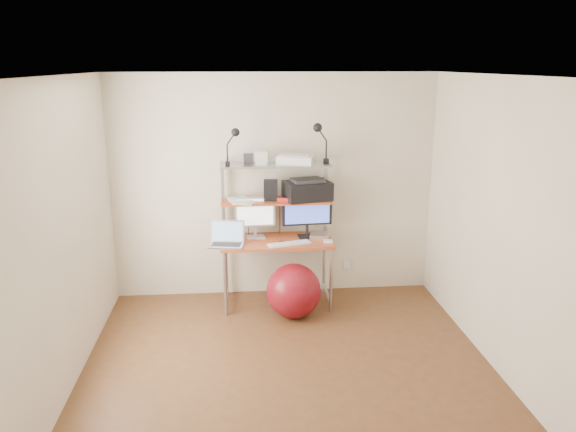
# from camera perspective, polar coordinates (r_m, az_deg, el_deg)

# --- Properties ---
(room) EXTENTS (3.60, 3.60, 3.60)m
(room) POSITION_cam_1_polar(r_m,az_deg,el_deg) (4.55, 0.11, -1.85)
(room) COLOR brown
(room) RESTS_ON ground
(computer_desk) EXTENTS (1.20, 0.60, 1.57)m
(computer_desk) POSITION_cam_1_polar(r_m,az_deg,el_deg) (6.07, -1.20, -0.33)
(computer_desk) COLOR #C65526
(computer_desk) RESTS_ON ground
(desktop) EXTENTS (1.20, 0.60, 0.00)m
(desktop) POSITION_cam_1_polar(r_m,az_deg,el_deg) (6.08, -1.15, -2.45)
(desktop) COLOR #C65526
(desktop) RESTS_ON computer_desk
(mid_shelf) EXTENTS (1.18, 0.34, 0.00)m
(mid_shelf) POSITION_cam_1_polar(r_m,az_deg,el_deg) (6.09, -1.26, 1.61)
(mid_shelf) COLOR #C65526
(mid_shelf) RESTS_ON computer_desk
(top_shelf) EXTENTS (1.18, 0.34, 0.00)m
(top_shelf) POSITION_cam_1_polar(r_m,az_deg,el_deg) (6.01, -1.28, 5.32)
(top_shelf) COLOR #A1A1A6
(top_shelf) RESTS_ON computer_desk
(floor) EXTENTS (3.60, 3.60, 0.00)m
(floor) POSITION_cam_1_polar(r_m,az_deg,el_deg) (5.06, 0.10, -15.48)
(floor) COLOR brown
(floor) RESTS_ON ground
(wall_outlet) EXTENTS (0.08, 0.01, 0.12)m
(wall_outlet) POSITION_cam_1_polar(r_m,az_deg,el_deg) (6.65, 6.00, -4.94)
(wall_outlet) COLOR silver
(wall_outlet) RESTS_ON room
(monitor_silver) EXTENTS (0.44, 0.17, 0.49)m
(monitor_silver) POSITION_cam_1_polar(r_m,az_deg,el_deg) (6.10, -3.36, 0.15)
(monitor_silver) COLOR silver
(monitor_silver) RESTS_ON desktop
(monitor_black) EXTENTS (0.55, 0.17, 0.55)m
(monitor_black) POSITION_cam_1_polar(r_m,az_deg,el_deg) (6.12, 1.97, 0.35)
(monitor_black) COLOR black
(monitor_black) RESTS_ON desktop
(laptop) EXTENTS (0.40, 0.34, 0.31)m
(laptop) POSITION_cam_1_polar(r_m,az_deg,el_deg) (5.94, -6.21, -2.41)
(laptop) COLOR silver
(laptop) RESTS_ON desktop
(keyboard) EXTENTS (0.47, 0.25, 0.01)m
(keyboard) POSITION_cam_1_polar(r_m,az_deg,el_deg) (5.93, 0.12, -2.83)
(keyboard) COLOR silver
(keyboard) RESTS_ON desktop
(mouse) EXTENTS (0.10, 0.07, 0.03)m
(mouse) POSITION_cam_1_polar(r_m,az_deg,el_deg) (6.00, 4.09, -2.57)
(mouse) COLOR silver
(mouse) RESTS_ON desktop
(mac_mini) EXTENTS (0.25, 0.25, 0.04)m
(mac_mini) POSITION_cam_1_polar(r_m,az_deg,el_deg) (6.18, 3.25, -1.96)
(mac_mini) COLOR silver
(mac_mini) RESTS_ON desktop
(phone) EXTENTS (0.08, 0.14, 0.01)m
(phone) POSITION_cam_1_polar(r_m,az_deg,el_deg) (5.95, -0.54, -2.79)
(phone) COLOR black
(phone) RESTS_ON desktop
(printer) EXTENTS (0.55, 0.43, 0.23)m
(printer) POSITION_cam_1_polar(r_m,az_deg,el_deg) (6.10, 1.97, 2.67)
(printer) COLOR black
(printer) RESTS_ON mid_shelf
(nas_cube) EXTENTS (0.16, 0.16, 0.22)m
(nas_cube) POSITION_cam_1_polar(r_m,az_deg,el_deg) (6.08, -1.77, 2.64)
(nas_cube) COLOR black
(nas_cube) RESTS_ON mid_shelf
(red_box) EXTENTS (0.18, 0.15, 0.04)m
(red_box) POSITION_cam_1_polar(r_m,az_deg,el_deg) (6.03, -0.29, 1.71)
(red_box) COLOR #B31D1C
(red_box) RESTS_ON mid_shelf
(scanner) EXTENTS (0.43, 0.34, 0.10)m
(scanner) POSITION_cam_1_polar(r_m,az_deg,el_deg) (6.00, 0.75, 5.77)
(scanner) COLOR silver
(scanner) RESTS_ON top_shelf
(box_white) EXTENTS (0.13, 0.11, 0.14)m
(box_white) POSITION_cam_1_polar(r_m,az_deg,el_deg) (5.94, -2.75, 5.88)
(box_white) COLOR silver
(box_white) RESTS_ON top_shelf
(box_grey) EXTENTS (0.11, 0.11, 0.10)m
(box_grey) POSITION_cam_1_polar(r_m,az_deg,el_deg) (6.03, -4.04, 5.82)
(box_grey) COLOR #2B2B2D
(box_grey) RESTS_ON top_shelf
(clip_lamp_left) EXTENTS (0.16, 0.09, 0.40)m
(clip_lamp_left) POSITION_cam_1_polar(r_m,az_deg,el_deg) (5.85, -5.54, 7.84)
(clip_lamp_left) COLOR black
(clip_lamp_left) RESTS_ON top_shelf
(clip_lamp_right) EXTENTS (0.17, 0.10, 0.43)m
(clip_lamp_right) POSITION_cam_1_polar(r_m,az_deg,el_deg) (5.97, 3.21, 8.30)
(clip_lamp_right) COLOR black
(clip_lamp_right) RESTS_ON top_shelf
(exercise_ball) EXTENTS (0.58, 0.58, 0.58)m
(exercise_ball) POSITION_cam_1_polar(r_m,az_deg,el_deg) (5.92, 0.58, -7.62)
(exercise_ball) COLOR maroon
(exercise_ball) RESTS_ON floor
(paper_stack) EXTENTS (0.36, 0.42, 0.02)m
(paper_stack) POSITION_cam_1_polar(r_m,az_deg,el_deg) (6.07, -4.71, 1.60)
(paper_stack) COLOR white
(paper_stack) RESTS_ON mid_shelf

